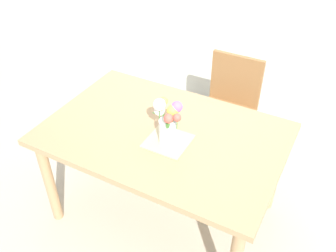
{
  "coord_description": "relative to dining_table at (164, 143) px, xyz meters",
  "views": [
    {
      "loc": [
        0.89,
        -1.59,
        2.22
      ],
      "look_at": [
        0.07,
        -0.07,
        0.88
      ],
      "focal_mm": 39.69,
      "sensor_mm": 36.0,
      "label": 1
    }
  ],
  "objects": [
    {
      "name": "ground_plane",
      "position": [
        0.0,
        0.0,
        -0.67
      ],
      "size": [
        12.0,
        12.0,
        0.0
      ],
      "primitive_type": "plane",
      "color": "#B7AD99"
    },
    {
      "name": "chair_far",
      "position": [
        0.14,
        0.84,
        -0.15
      ],
      "size": [
        0.42,
        0.42,
        0.9
      ],
      "rotation": [
        0.0,
        0.0,
        3.14
      ],
      "color": "olive",
      "rests_on": "ground_plane"
    },
    {
      "name": "placemat",
      "position": [
        0.07,
        -0.07,
        0.1
      ],
      "size": [
        0.25,
        0.25,
        0.01
      ],
      "primitive_type": "cube",
      "color": "#CCB789",
      "rests_on": "dining_table"
    },
    {
      "name": "flower_vase",
      "position": [
        0.07,
        -0.07,
        0.25
      ],
      "size": [
        0.22,
        0.15,
        0.29
      ],
      "color": "silver",
      "rests_on": "placemat"
    },
    {
      "name": "dining_table",
      "position": [
        0.0,
        0.0,
        0.0
      ],
      "size": [
        1.49,
        0.99,
        0.76
      ],
      "color": "tan",
      "rests_on": "ground_plane"
    }
  ]
}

